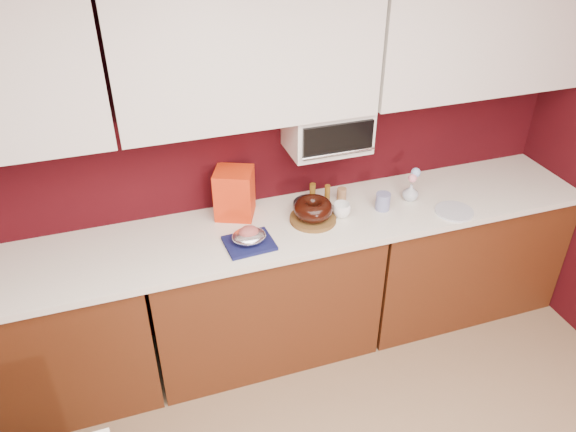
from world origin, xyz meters
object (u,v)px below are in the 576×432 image
Objects in this scene: bundt_cake at (313,209)px; pandoro_box at (234,193)px; coffee_mug at (342,209)px; flower_vase at (411,191)px; foil_ham_nest at (249,236)px; blue_jar at (383,201)px; toaster_oven at (327,128)px.

bundt_cake is 0.78× the size of pandoro_box.
bundt_cake is 2.19× the size of coffee_mug.
bundt_cake is 1.91× the size of flower_vase.
blue_jar is at bearing 6.69° from foil_ham_nest.
foil_ham_nest is (-0.41, -0.11, -0.03)m from bundt_cake.
bundt_cake is 0.45m from pandoro_box.
foil_ham_nest is at bearing -173.31° from blue_jar.
pandoro_box is 0.62m from coffee_mug.
coffee_mug is at bearing 179.26° from blue_jar.
coffee_mug and blue_jar have the same top height.
foil_ham_nest is 0.33m from pandoro_box.
pandoro_box is (0.00, 0.31, 0.09)m from foil_ham_nest.
bundt_cake is 0.43m from blue_jar.
flower_vase reaches higher than foil_ham_nest.
foil_ham_nest is 0.64× the size of pandoro_box.
flower_vase is (0.21, 0.04, 0.01)m from blue_jar.
foil_ham_nest is at bearing -172.34° from flower_vase.
bundt_cake is at bearing -3.41° from pandoro_box.
toaster_oven is at bearing 163.15° from flower_vase.
foil_ham_nest is at bearing -170.02° from coffee_mug.
blue_jar is (0.26, -0.00, 0.00)m from coffee_mug.
toaster_oven is 0.75m from foil_ham_nest.
toaster_oven is 1.57× the size of pandoro_box.
pandoro_box is 2.82× the size of coffee_mug.
blue_jar is (0.84, 0.10, -0.00)m from foil_ham_nest.
blue_jar is at bearing -168.43° from flower_vase.
flower_vase is at bearing 4.75° from coffee_mug.
blue_jar is at bearing -0.74° from coffee_mug.
coffee_mug is (0.58, 0.10, -0.00)m from foil_ham_nest.
blue_jar is at bearing -1.67° from bundt_cake.
foil_ham_nest is 1.80× the size of blue_jar.
toaster_oven is at bearing 99.14° from coffee_mug.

